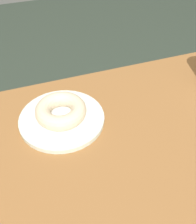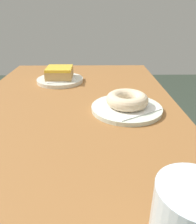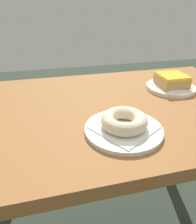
{
  "view_description": "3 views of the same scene",
  "coord_description": "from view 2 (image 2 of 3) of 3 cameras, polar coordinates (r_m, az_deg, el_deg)",
  "views": [
    {
      "loc": [
        0.06,
        0.31,
        1.21
      ],
      "look_at": [
        -0.09,
        -0.12,
        0.79
      ],
      "focal_mm": 42.63,
      "sensor_mm": 36.0,
      "label": 1
    },
    {
      "loc": [
        -0.61,
        -0.07,
        1.02
      ],
      "look_at": [
        -0.07,
        -0.08,
        0.76
      ],
      "focal_mm": 35.02,
      "sensor_mm": 36.0,
      "label": 2
    },
    {
      "loc": [
        -0.19,
        -0.6,
        1.06
      ],
      "look_at": [
        -0.07,
        -0.12,
        0.78
      ],
      "focal_mm": 33.14,
      "sensor_mm": 36.0,
      "label": 3
    }
  ],
  "objects": [
    {
      "name": "donut_glazed_square",
      "position": [
        0.92,
        -10.01,
        10.12
      ],
      "size": [
        0.1,
        0.1,
        0.04
      ],
      "color": "tan",
      "rests_on": "napkin_glazed_square"
    },
    {
      "name": "napkin_glazed_square",
      "position": [
        0.93,
        -9.9,
        8.75
      ],
      "size": [
        0.14,
        0.14,
        0.0
      ],
      "primitive_type": "cube",
      "rotation": [
        0.0,
        0.0,
        0.26
      ],
      "color": "white",
      "rests_on": "plate_glazed_square"
    },
    {
      "name": "plate_sugar_ring",
      "position": [
        0.66,
        7.45,
        0.98
      ],
      "size": [
        0.21,
        0.21,
        0.01
      ],
      "primitive_type": "cylinder",
      "color": "silver",
      "rests_on": "table"
    },
    {
      "name": "plate_glazed_square",
      "position": [
        0.93,
        -9.86,
        8.23
      ],
      "size": [
        0.19,
        0.19,
        0.01
      ],
      "primitive_type": "cylinder",
      "color": "silver",
      "rests_on": "table"
    },
    {
      "name": "napkin_sugar_ring",
      "position": [
        0.66,
        7.49,
        1.59
      ],
      "size": [
        0.2,
        0.2,
        0.0
      ],
      "primitive_type": "cube",
      "rotation": [
        0.0,
        0.0,
        0.54
      ],
      "color": "white",
      "rests_on": "plate_sugar_ring"
    },
    {
      "name": "donut_sugar_ring",
      "position": [
        0.65,
        7.59,
        3.21
      ],
      "size": [
        0.12,
        0.12,
        0.04
      ],
      "primitive_type": "torus",
      "color": "beige",
      "rests_on": "napkin_sugar_ring"
    },
    {
      "name": "table",
      "position": [
        0.74,
        -6.24,
        -8.56
      ],
      "size": [
        1.12,
        0.67,
        0.74
      ],
      "color": "#915E30",
      "rests_on": "ground_plane"
    }
  ]
}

